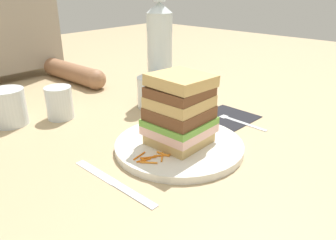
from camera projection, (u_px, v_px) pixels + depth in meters
name	position (u px, v px, depth m)	size (l,w,h in m)	color
ground_plane	(182.00, 147.00, 0.67)	(3.00, 3.00, 0.00)	tan
main_plate	(179.00, 146.00, 0.66)	(0.26, 0.26, 0.01)	white
sandwich	(180.00, 111.00, 0.63)	(0.11, 0.11, 0.14)	tan
carrot_shred_0	(162.00, 157.00, 0.60)	(0.00, 0.00, 0.03)	orange
carrot_shred_1	(149.00, 163.00, 0.58)	(0.00, 0.00, 0.03)	orange
carrot_shred_2	(144.00, 160.00, 0.59)	(0.00, 0.00, 0.02)	orange
carrot_shred_3	(163.00, 154.00, 0.61)	(0.00, 0.00, 0.03)	orange
carrot_shred_4	(139.00, 156.00, 0.61)	(0.00, 0.00, 0.03)	orange
carrot_shred_5	(142.00, 159.00, 0.59)	(0.00, 0.00, 0.03)	orange
carrot_shred_6	(162.00, 155.00, 0.61)	(0.00, 0.00, 0.03)	orange
carrot_shred_7	(151.00, 158.00, 0.60)	(0.00, 0.00, 0.03)	orange
carrot_shred_8	(197.00, 126.00, 0.73)	(0.00, 0.00, 0.03)	orange
carrot_shred_9	(196.00, 131.00, 0.70)	(0.00, 0.00, 0.03)	orange
carrot_shred_10	(205.00, 125.00, 0.73)	(0.00, 0.00, 0.03)	orange
carrot_shred_11	(209.00, 126.00, 0.73)	(0.00, 0.00, 0.02)	orange
carrot_shred_12	(199.00, 127.00, 0.72)	(0.00, 0.00, 0.03)	orange
napkin_dark	(226.00, 117.00, 0.81)	(0.13, 0.12, 0.00)	black
fork	(234.00, 119.00, 0.80)	(0.03, 0.17, 0.00)	silver
knife	(115.00, 183.00, 0.55)	(0.02, 0.20, 0.00)	silver
juice_glass	(153.00, 94.00, 0.87)	(0.08, 0.08, 0.08)	white
water_bottle	(160.00, 50.00, 0.90)	(0.07, 0.07, 0.30)	silver
empty_tumbler_0	(59.00, 103.00, 0.80)	(0.06, 0.06, 0.08)	silver
empty_tumbler_1	(9.00, 107.00, 0.76)	(0.08, 0.08, 0.08)	silver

